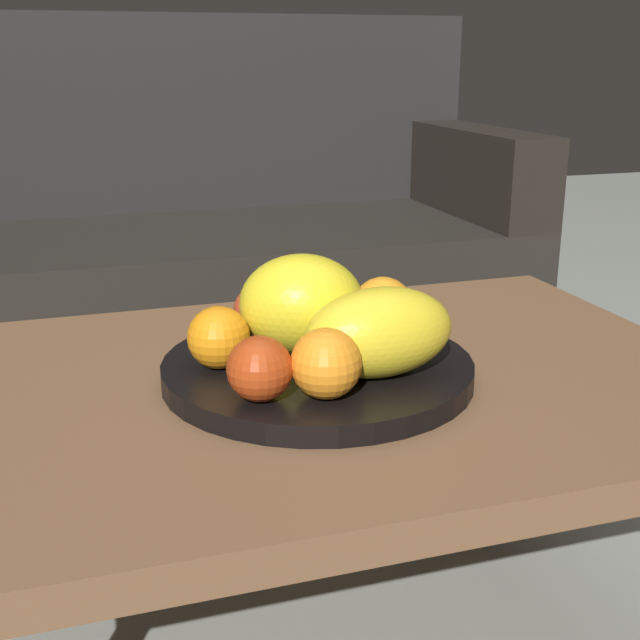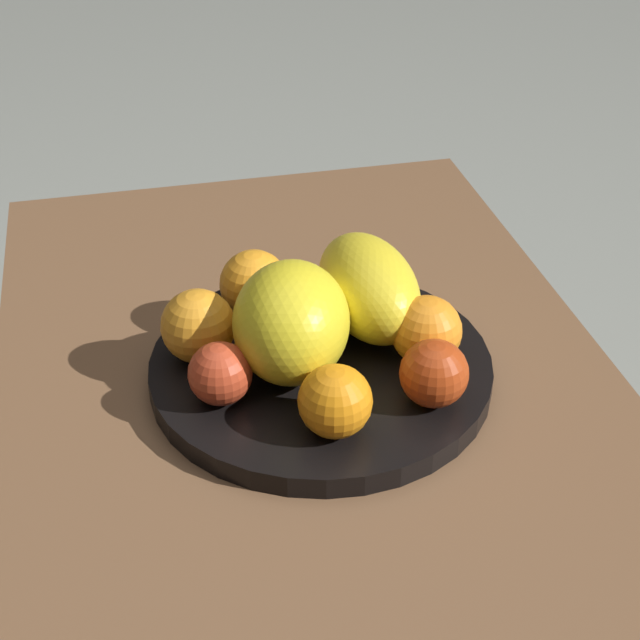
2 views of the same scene
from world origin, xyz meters
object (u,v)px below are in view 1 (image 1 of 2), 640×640
Objects in this scene: couch at (174,261)px; orange_front at (326,363)px; fruit_bowl at (320,369)px; orange_left at (218,336)px; apple_left at (259,310)px; banana_bunch at (335,325)px; coffee_table at (315,410)px; melon_large_front at (379,332)px; orange_right at (383,308)px; melon_smaller_beside at (302,304)px; orange_back at (314,297)px; apple_front at (260,369)px.

couch is 22.16× the size of orange_front.
orange_left is (-0.12, 0.02, 0.05)m from fruit_bowl.
apple_left is 0.39× the size of banana_bunch.
melon_large_front is (0.05, -0.08, 0.12)m from coffee_table.
orange_left is 1.12× the size of apple_left.
couch reaches higher than coffee_table.
fruit_bowl is at bearing -89.32° from couch.
orange_left is at bearing -95.30° from couch.
orange_right is (0.10, 0.04, 0.11)m from coffee_table.
couch is 1.28m from orange_front.
orange_right is at bearing 12.20° from banana_bunch.
orange_front is at bearing -101.74° from coffee_table.
orange_right reaches higher than coffee_table.
melon_large_front is 0.09m from orange_front.
coffee_table is 1.15m from couch.
couch is (-0.01, 1.15, -0.08)m from coffee_table.
melon_large_front is 0.12m from melon_smaller_beside.
orange_front is at bearing -104.52° from fruit_bowl.
orange_left is 0.19m from orange_back.
banana_bunch is at bearing 8.16° from orange_left.
coffee_table is at bearing 78.26° from orange_front.
apple_left is at bearing 76.43° from apple_front.
apple_front is 0.42× the size of banana_bunch.
melon_large_front is 2.42× the size of orange_left.
orange_front is 0.24m from orange_back.
orange_back is (0.05, -1.03, 0.19)m from couch.
melon_large_front is at bearing -80.67° from banana_bunch.
melon_smaller_beside is at bearing -169.82° from orange_right.
melon_smaller_beside is at bearing -89.93° from couch.
banana_bunch is (0.06, 0.15, -0.01)m from orange_front.
banana_bunch is at bearing 68.03° from orange_front.
orange_back reaches higher than fruit_bowl.
orange_back reaches higher than banana_bunch.
fruit_bowl is 4.69× the size of orange_right.
melon_smaller_beside is at bearing -67.10° from apple_left.
apple_front is at bearing 168.36° from orange_front.
couch is at bearing 84.70° from orange_left.
melon_large_front is at bearing -62.19° from apple_left.
melon_smaller_beside is 1.98× the size of orange_front.
orange_front is 0.95× the size of orange_back.
coffee_table is at bearing -2.44° from orange_left.
orange_left reaches higher than apple_left.
orange_right is 1.21× the size of apple_left.
orange_right is at bearing 21.74° from coffee_table.
orange_front is 0.07m from apple_front.
banana_bunch is at bearing 37.57° from coffee_table.
orange_front is at bearing -11.64° from apple_front.
apple_front is at bearing -131.12° from coffee_table.
melon_smaller_beside is 0.06m from banana_bunch.
orange_left is at bearing -126.90° from apple_left.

